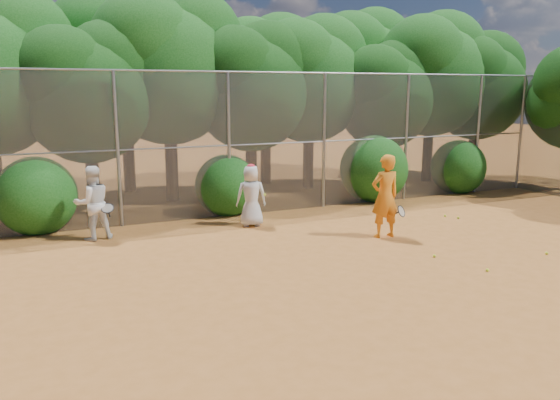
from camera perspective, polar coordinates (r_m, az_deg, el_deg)
name	(u,v)px	position (r m, az deg, el deg)	size (l,w,h in m)	color
ground	(379,275)	(10.85, 10.34, -7.70)	(80.00, 80.00, 0.00)	#9C5923
fence_back	(258,142)	(15.59, -2.27, 6.05)	(20.05, 0.09, 4.03)	gray
tree_2	(88,87)	(16.32, -19.39, 11.05)	(3.99, 3.47, 5.47)	black
tree_3	(169,61)	(17.72, -11.51, 14.07)	(4.89, 4.26, 6.70)	black
tree_4	(252,82)	(17.85, -2.98, 12.21)	(4.19, 3.64, 5.73)	black
tree_5	(310,74)	(19.61, 3.16, 12.99)	(4.51, 3.92, 6.17)	black
tree_6	(386,91)	(20.02, 10.98, 11.11)	(3.86, 3.36, 5.29)	black
tree_7	(433,69)	(22.03, 15.65, 13.03)	(4.77, 4.14, 6.53)	black
tree_8	(478,82)	(23.11, 19.98, 11.53)	(4.25, 3.70, 5.82)	black
tree_10	(125,56)	(19.72, -15.90, 14.26)	(5.15, 4.48, 7.06)	black
tree_11	(266,72)	(20.65, -1.45, 13.25)	(4.64, 4.03, 6.35)	black
tree_12	(362,65)	(23.28, 8.56, 13.79)	(5.02, 4.37, 6.88)	black
bush_0	(36,192)	(14.94, -24.15, 0.73)	(2.00, 2.00, 2.00)	#124A12
bush_1	(226,183)	(15.72, -5.63, 1.81)	(1.80, 1.80, 1.80)	#124A12
bush_2	(374,166)	(17.88, 9.77, 3.52)	(2.20, 2.20, 2.20)	#124A12
bush_3	(458,165)	(20.04, 18.14, 3.53)	(1.90, 1.90, 1.90)	#124A12
player_yellow	(385,196)	(13.33, 10.93, 0.39)	(0.90, 0.59, 2.02)	orange
player_teen	(251,195)	(14.23, -3.02, 0.48)	(0.88, 0.67, 1.64)	silver
player_white	(93,203)	(13.64, -19.00, -0.31)	(0.98, 0.87, 1.78)	white
ball_0	(434,256)	(12.17, 15.82, -5.65)	(0.07, 0.07, 0.07)	#D5EB2A
ball_1	(445,216)	(16.06, 16.87, -1.58)	(0.07, 0.07, 0.07)	#D5EB2A
ball_2	(487,270)	(11.58, 20.85, -6.86)	(0.07, 0.07, 0.07)	#D5EB2A
ball_3	(547,253)	(13.25, 26.10, -5.01)	(0.07, 0.07, 0.07)	#D5EB2A
ball_4	(458,218)	(15.92, 18.13, -1.78)	(0.07, 0.07, 0.07)	#D5EB2A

